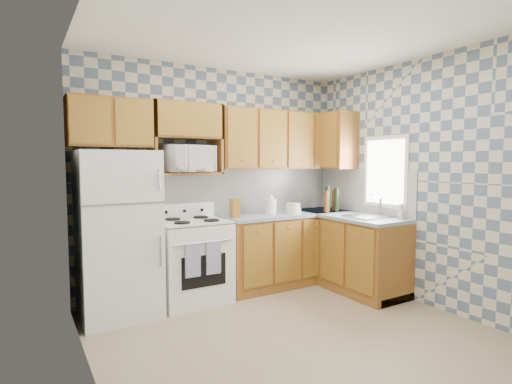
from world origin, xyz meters
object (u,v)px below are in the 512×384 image
Objects in this scene: microwave at (187,159)px; electric_kettle at (271,206)px; stove_body at (192,262)px; refrigerator at (118,234)px.

microwave reaches higher than electric_kettle.
stove_body is at bearing -178.81° from electric_kettle.
microwave reaches higher than refrigerator.
refrigerator is at bearing -178.55° from electric_kettle.
electric_kettle is (1.06, 0.02, 0.56)m from stove_body.
refrigerator is 1.12m from microwave.
stove_body is 1.63× the size of microwave.
microwave is (0.00, 0.12, 1.15)m from stove_body.
refrigerator is 9.00× the size of electric_kettle.
microwave is at bearing 9.94° from refrigerator.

